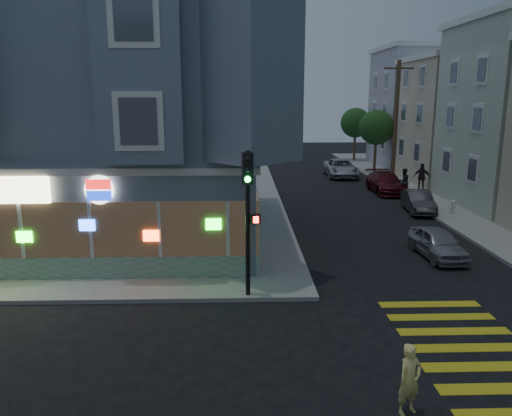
{
  "coord_description": "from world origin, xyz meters",
  "views": [
    {
      "loc": [
        0.47,
        -13.13,
        6.51
      ],
      "look_at": [
        1.04,
        5.47,
        2.36
      ],
      "focal_mm": 35.0,
      "sensor_mm": 36.0,
      "label": 1
    }
  ],
  "objects_px": {
    "pedestrian_a": "(404,181)",
    "parked_car_d": "(341,168)",
    "street_tree_near": "(376,128)",
    "pedestrian_b": "(422,177)",
    "fire_hydrant": "(453,206)",
    "running_child": "(410,379)",
    "utility_pole": "(396,121)",
    "street_tree_far": "(355,123)",
    "parked_car_b": "(418,202)",
    "parked_car_a": "(438,243)",
    "parked_car_c": "(386,183)",
    "traffic_signal": "(248,200)"
  },
  "relations": [
    {
      "from": "parked_car_a",
      "to": "parked_car_c",
      "type": "bearing_deg",
      "value": 79.33
    },
    {
      "from": "running_child",
      "to": "traffic_signal",
      "type": "xyz_separation_m",
      "value": [
        -3.26,
        6.07,
        2.58
      ]
    },
    {
      "from": "street_tree_near",
      "to": "street_tree_far",
      "type": "xyz_separation_m",
      "value": [
        0.0,
        8.0,
        0.0
      ]
    },
    {
      "from": "utility_pole",
      "to": "street_tree_far",
      "type": "xyz_separation_m",
      "value": [
        0.2,
        14.0,
        -0.86
      ]
    },
    {
      "from": "pedestrian_a",
      "to": "fire_hydrant",
      "type": "distance_m",
      "value": 5.68
    },
    {
      "from": "pedestrian_a",
      "to": "pedestrian_b",
      "type": "xyz_separation_m",
      "value": [
        1.7,
        1.32,
        0.07
      ]
    },
    {
      "from": "parked_car_a",
      "to": "pedestrian_a",
      "type": "bearing_deg",
      "value": 75.18
    },
    {
      "from": "pedestrian_b",
      "to": "parked_car_b",
      "type": "height_order",
      "value": "pedestrian_b"
    },
    {
      "from": "utility_pole",
      "to": "fire_hydrant",
      "type": "relative_size",
      "value": 11.86
    },
    {
      "from": "parked_car_c",
      "to": "parked_car_d",
      "type": "bearing_deg",
      "value": 103.7
    },
    {
      "from": "pedestrian_a",
      "to": "parked_car_d",
      "type": "xyz_separation_m",
      "value": [
        -2.49,
        8.6,
        -0.3
      ]
    },
    {
      "from": "parked_car_c",
      "to": "traffic_signal",
      "type": "xyz_separation_m",
      "value": [
        -9.84,
        -18.53,
        2.65
      ]
    },
    {
      "from": "street_tree_far",
      "to": "traffic_signal",
      "type": "bearing_deg",
      "value": -107.8
    },
    {
      "from": "utility_pole",
      "to": "parked_car_b",
      "type": "relative_size",
      "value": 2.38
    },
    {
      "from": "parked_car_d",
      "to": "running_child",
      "type": "bearing_deg",
      "value": -97.48
    },
    {
      "from": "pedestrian_b",
      "to": "parked_car_d",
      "type": "relative_size",
      "value": 0.36
    },
    {
      "from": "utility_pole",
      "to": "street_tree_near",
      "type": "height_order",
      "value": "utility_pole"
    },
    {
      "from": "street_tree_near",
      "to": "traffic_signal",
      "type": "bearing_deg",
      "value": -112.46
    },
    {
      "from": "parked_car_d",
      "to": "parked_car_b",
      "type": "bearing_deg",
      "value": -80.65
    },
    {
      "from": "street_tree_near",
      "to": "parked_car_d",
      "type": "relative_size",
      "value": 1.02
    },
    {
      "from": "traffic_signal",
      "to": "fire_hydrant",
      "type": "xyz_separation_m",
      "value": [
        11.62,
        11.53,
        -2.8
      ]
    },
    {
      "from": "running_child",
      "to": "street_tree_far",
      "type": "bearing_deg",
      "value": 54.01
    },
    {
      "from": "fire_hydrant",
      "to": "running_child",
      "type": "bearing_deg",
      "value": -115.4
    },
    {
      "from": "parked_car_a",
      "to": "parked_car_d",
      "type": "relative_size",
      "value": 0.68
    },
    {
      "from": "utility_pole",
      "to": "traffic_signal",
      "type": "distance_m",
      "value": 24.61
    },
    {
      "from": "pedestrian_b",
      "to": "parked_car_d",
      "type": "height_order",
      "value": "pedestrian_b"
    },
    {
      "from": "utility_pole",
      "to": "street_tree_far",
      "type": "bearing_deg",
      "value": 89.18
    },
    {
      "from": "parked_car_c",
      "to": "parked_car_b",
      "type": "bearing_deg",
      "value": -88.26
    },
    {
      "from": "street_tree_near",
      "to": "pedestrian_b",
      "type": "bearing_deg",
      "value": -85.13
    },
    {
      "from": "running_child",
      "to": "parked_car_a",
      "type": "distance_m",
      "value": 11.34
    },
    {
      "from": "pedestrian_b",
      "to": "parked_car_a",
      "type": "relative_size",
      "value": 0.53
    },
    {
      "from": "pedestrian_b",
      "to": "parked_car_c",
      "type": "distance_m",
      "value": 2.5
    },
    {
      "from": "utility_pole",
      "to": "parked_car_a",
      "type": "bearing_deg",
      "value": -100.96
    },
    {
      "from": "parked_car_c",
      "to": "pedestrian_a",
      "type": "bearing_deg",
      "value": -61.66
    },
    {
      "from": "street_tree_far",
      "to": "running_child",
      "type": "bearing_deg",
      "value": -101.13
    },
    {
      "from": "traffic_signal",
      "to": "fire_hydrant",
      "type": "distance_m",
      "value": 16.61
    },
    {
      "from": "parked_car_a",
      "to": "parked_car_d",
      "type": "bearing_deg",
      "value": 86.49
    },
    {
      "from": "parked_car_c",
      "to": "parked_car_d",
      "type": "xyz_separation_m",
      "value": [
        -1.73,
        7.17,
        0.03
      ]
    },
    {
      "from": "parked_car_c",
      "to": "parked_car_d",
      "type": "height_order",
      "value": "parked_car_d"
    },
    {
      "from": "utility_pole",
      "to": "parked_car_b",
      "type": "height_order",
      "value": "utility_pole"
    },
    {
      "from": "parked_car_c",
      "to": "pedestrian_b",
      "type": "bearing_deg",
      "value": -2.27
    },
    {
      "from": "street_tree_near",
      "to": "pedestrian_b",
      "type": "distance_m",
      "value": 9.84
    },
    {
      "from": "street_tree_far",
      "to": "parked_car_b",
      "type": "distance_m",
      "value": 23.59
    },
    {
      "from": "running_child",
      "to": "pedestrian_a",
      "type": "relative_size",
      "value": 0.88
    },
    {
      "from": "utility_pole",
      "to": "pedestrian_a",
      "type": "height_order",
      "value": "utility_pole"
    },
    {
      "from": "street_tree_far",
      "to": "traffic_signal",
      "type": "distance_m",
      "value": 37.62
    },
    {
      "from": "running_child",
      "to": "fire_hydrant",
      "type": "relative_size",
      "value": 2.04
    },
    {
      "from": "utility_pole",
      "to": "pedestrian_b",
      "type": "relative_size",
      "value": 4.75
    },
    {
      "from": "pedestrian_b",
      "to": "parked_car_b",
      "type": "distance_m",
      "value": 6.37
    },
    {
      "from": "street_tree_near",
      "to": "parked_car_d",
      "type": "distance_m",
      "value": 5.12
    }
  ]
}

